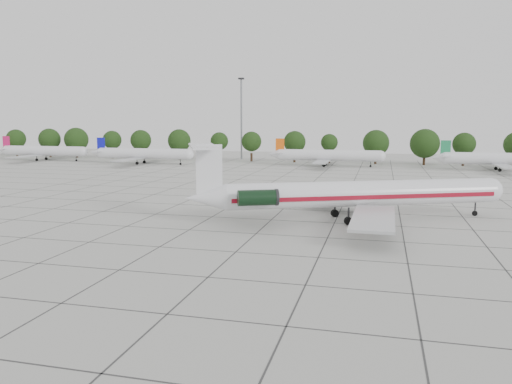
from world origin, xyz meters
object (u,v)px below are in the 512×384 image
bg_airliner_b (143,154)px  bg_airliner_d (502,159)px  floodlight_mast (241,114)px  ground_crew (364,223)px  bg_airliner_a (43,151)px  main_airliner (347,194)px  bg_airliner_c (328,156)px

bg_airliner_b → bg_airliner_d: same height
bg_airliner_d → floodlight_mast: (-72.23, 19.04, 11.37)m
bg_airliner_b → floodlight_mast: (22.50, 23.42, 11.37)m
bg_airliner_b → ground_crew: bearing=-48.3°
bg_airliner_a → bg_airliner_d: (130.08, 0.96, 0.00)m
main_airliner → bg_airliner_d: (32.97, 71.07, -0.54)m
ground_crew → bg_airliner_b: size_ratio=0.07×
ground_crew → bg_airliner_c: 79.18m
bg_airliner_a → bg_airliner_c: bearing=1.8°
bg_airliner_a → bg_airliner_d: 130.09m
floodlight_mast → main_airliner: bearing=-66.5°
bg_airliner_c → bg_airliner_d: same height
bg_airliner_c → floodlight_mast: 35.77m
ground_crew → bg_airliner_d: bg_airliner_d is taller
main_airliner → bg_airliner_d: 78.34m
ground_crew → main_airliner: bearing=-85.9°
main_airliner → ground_crew: size_ratio=21.47×
bg_airliner_a → floodlight_mast: bearing=19.1°
main_airliner → bg_airliner_b: size_ratio=1.41×
bg_airliner_a → bg_airliner_c: same height
bg_airliner_a → bg_airliner_b: 35.52m
bg_airliner_a → bg_airliner_b: size_ratio=1.00×
bg_airliner_a → bg_airliner_b: same height
bg_airliner_c → ground_crew: bearing=-80.9°
main_airliner → ground_crew: bearing=-89.8°
bg_airliner_a → bg_airliner_d: bearing=0.4°
bg_airliner_d → floodlight_mast: size_ratio=1.11×
ground_crew → floodlight_mast: bearing=-86.7°
main_airliner → bg_airliner_c: 73.55m
bg_airliner_d → bg_airliner_a: bearing=-179.6°
main_airliner → bg_airliner_a: size_ratio=1.41×
bg_airliner_d → floodlight_mast: 75.56m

